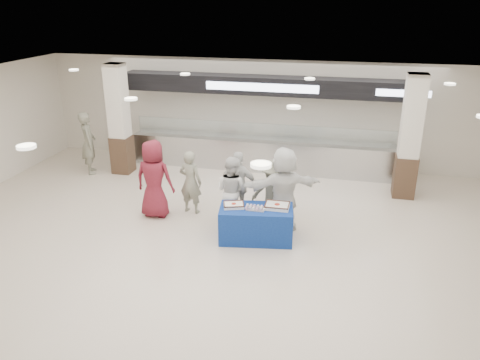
% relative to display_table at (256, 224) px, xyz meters
% --- Properties ---
extents(ground, '(14.00, 14.00, 0.00)m').
position_rel_display_table_xyz_m(ground, '(-0.69, -0.97, -0.38)').
color(ground, beige).
rests_on(ground, ground).
extents(serving_line, '(8.70, 0.85, 2.80)m').
position_rel_display_table_xyz_m(serving_line, '(-0.69, 4.43, 0.78)').
color(serving_line, '#B5B8BC').
rests_on(serving_line, ground).
extents(column_left, '(0.55, 0.55, 3.20)m').
position_rel_display_table_xyz_m(column_left, '(-4.69, 3.23, 1.15)').
color(column_left, '#3A271A').
rests_on(column_left, ground).
extents(column_right, '(0.55, 0.55, 3.20)m').
position_rel_display_table_xyz_m(column_right, '(3.31, 3.23, 1.15)').
color(column_right, '#3A271A').
rests_on(column_right, ground).
extents(display_table, '(1.65, 1.01, 0.75)m').
position_rel_display_table_xyz_m(display_table, '(0.00, 0.00, 0.00)').
color(display_table, navy).
rests_on(display_table, ground).
extents(sheet_cake_left, '(0.51, 0.45, 0.09)m').
position_rel_display_table_xyz_m(sheet_cake_left, '(-0.48, -0.04, 0.42)').
color(sheet_cake_left, white).
rests_on(sheet_cake_left, display_table).
extents(sheet_cake_right, '(0.52, 0.41, 0.10)m').
position_rel_display_table_xyz_m(sheet_cake_right, '(0.43, 0.11, 0.43)').
color(sheet_cake_right, white).
rests_on(sheet_cake_right, display_table).
extents(cupcake_tray, '(0.39, 0.29, 0.06)m').
position_rel_display_table_xyz_m(cupcake_tray, '(-0.00, -0.05, 0.41)').
color(cupcake_tray, '#A1A1A5').
rests_on(cupcake_tray, display_table).
extents(civilian_maroon, '(0.93, 0.62, 1.88)m').
position_rel_display_table_xyz_m(civilian_maroon, '(-2.57, 0.64, 0.56)').
color(civilian_maroon, maroon).
rests_on(civilian_maroon, ground).
extents(soldier_a, '(0.62, 0.46, 1.56)m').
position_rel_display_table_xyz_m(soldier_a, '(-1.81, 1.03, 0.41)').
color(soldier_a, slate).
rests_on(soldier_a, ground).
extents(chef_tall, '(0.98, 0.89, 1.63)m').
position_rel_display_table_xyz_m(chef_tall, '(-0.69, 0.64, 0.44)').
color(chef_tall, silver).
rests_on(chef_tall, ground).
extents(chef_short, '(0.99, 0.49, 1.64)m').
position_rel_display_table_xyz_m(chef_short, '(-0.61, 0.99, 0.44)').
color(chef_short, silver).
rests_on(chef_short, ground).
extents(soldier_b, '(1.02, 0.63, 1.54)m').
position_rel_display_table_xyz_m(soldier_b, '(0.21, 0.86, 0.39)').
color(soldier_b, slate).
rests_on(soldier_b, ground).
extents(civilian_white, '(1.87, 1.25, 1.93)m').
position_rel_display_table_xyz_m(civilian_white, '(0.48, 0.64, 0.59)').
color(civilian_white, white).
rests_on(civilian_white, ground).
extents(soldier_bg, '(0.72, 0.80, 1.84)m').
position_rel_display_table_xyz_m(soldier_bg, '(-5.60, 2.96, 0.54)').
color(soldier_bg, slate).
rests_on(soldier_bg, ground).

